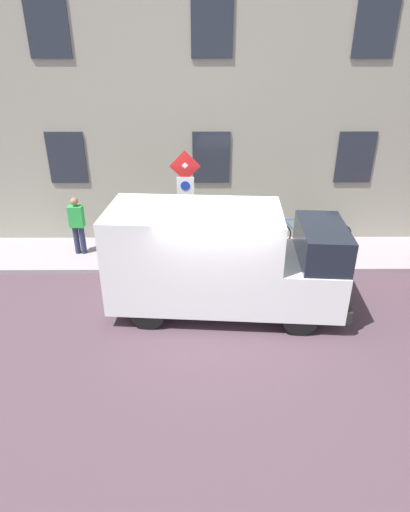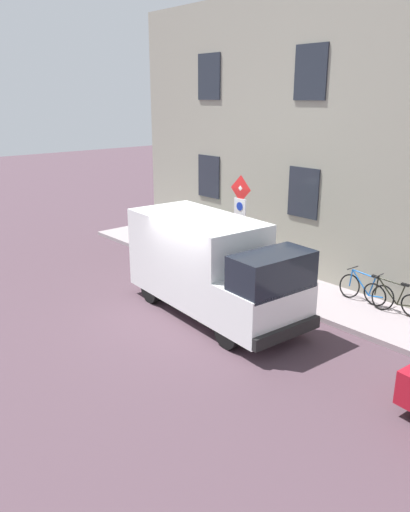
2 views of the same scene
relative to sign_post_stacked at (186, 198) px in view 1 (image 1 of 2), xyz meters
name	(u,v)px [view 1 (image 1 of 2)]	position (x,y,z in m)	size (l,w,h in m)	color
ground_plane	(214,318)	(-2.33, -0.70, -2.14)	(80.00, 80.00, 0.00)	#4A3640
sidewalk_slab	(211,254)	(0.89, -0.70, -2.07)	(2.19, 17.46, 0.14)	gray
building_facade	(211,101)	(2.33, -0.70, 2.10)	(0.75, 15.46, 8.48)	gray
sign_post_stacked	(186,198)	(0.00, 0.00, 0.00)	(0.15, 0.56, 3.10)	#474C47
delivery_van	(221,258)	(-1.90, -0.84, -0.81)	(2.39, 5.46, 2.50)	white
bicycle_black	(324,233)	(1.43, -4.16, -1.63)	(0.46, 1.71, 0.89)	black
bicycle_blue	(298,233)	(1.43, -3.36, -1.63)	(0.46, 1.72, 0.89)	black
pedestrian	(77,224)	(0.87, 3.18, -1.07)	(0.26, 0.40, 1.72)	#262B47
litter_bin	(204,249)	(0.15, -0.48, -1.55)	(0.44, 0.44, 0.90)	#2D5133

